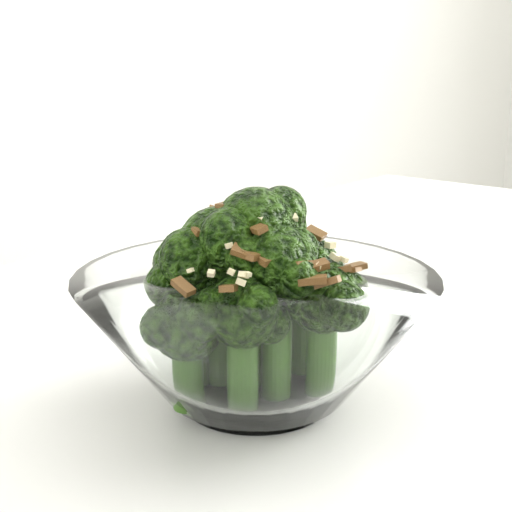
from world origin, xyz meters
TOP-DOWN VIEW (x-y plane):
  - table at (-0.04, 0.07)m, footprint 1.41×1.19m
  - broccoli_dish at (-0.17, 0.08)m, footprint 0.19×0.19m

SIDE VIEW (x-z plane):
  - table at x=-0.04m, z-range 0.31..1.06m
  - broccoli_dish at x=-0.17m, z-range 0.74..0.86m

